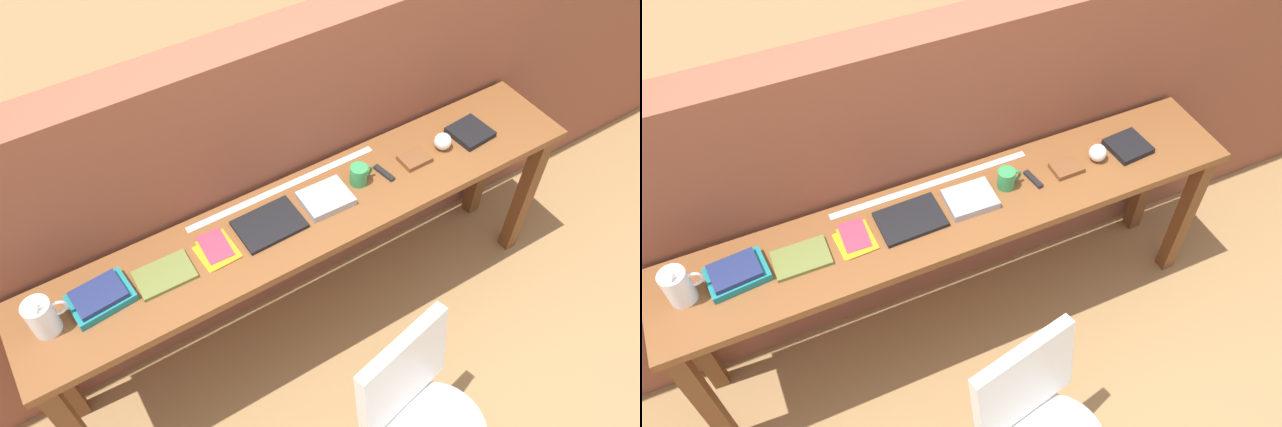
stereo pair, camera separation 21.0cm
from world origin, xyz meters
TOP-DOWN VIEW (x-y plane):
  - ground_plane at (0.00, 0.00)m, footprint 40.00×40.00m
  - brick_wall_back at (0.00, 0.64)m, footprint 6.00×0.20m
  - sideboard at (0.00, 0.30)m, footprint 2.50×0.44m
  - chair_white_moulded at (-0.03, -0.54)m, footprint 0.52×0.53m
  - pitcher_white at (-1.09, 0.32)m, footprint 0.14×0.10m
  - book_stack_leftmost at (-0.90, 0.33)m, footprint 0.24×0.18m
  - magazine_cycling at (-0.66, 0.31)m, footprint 0.22×0.15m
  - pamphlet_pile_colourful at (-0.44, 0.32)m, footprint 0.15×0.19m
  - book_open_centre at (-0.20, 0.32)m, footprint 0.27×0.20m
  - book_grey_hardcover at (0.07, 0.31)m, footprint 0.21×0.17m
  - mug at (0.24, 0.33)m, footprint 0.11×0.08m
  - multitool_folded at (0.36, 0.31)m, footprint 0.04×0.11m
  - leather_journal_brown at (0.53, 0.30)m, footprint 0.13×0.10m
  - sports_ball_small at (0.68, 0.30)m, footprint 0.08×0.08m
  - book_repair_rightmost at (0.85, 0.31)m, footprint 0.18×0.18m
  - ruler_metal_back_edge at (-0.05, 0.47)m, footprint 0.90×0.03m

SIDE VIEW (x-z plane):
  - ground_plane at x=0.00m, z-range 0.00..0.00m
  - chair_white_moulded at x=-0.03m, z-range 0.08..0.97m
  - sideboard at x=0.00m, z-range 0.30..1.18m
  - brick_wall_back at x=0.00m, z-range 0.00..1.53m
  - ruler_metal_back_edge at x=-0.05m, z-range 0.88..0.88m
  - pamphlet_pile_colourful at x=-0.44m, z-range 0.88..0.89m
  - multitool_folded at x=0.36m, z-range 0.88..0.90m
  - magazine_cycling at x=-0.66m, z-range 0.88..0.90m
  - book_open_centre at x=-0.20m, z-range 0.88..0.90m
  - leather_journal_brown at x=0.53m, z-range 0.88..0.90m
  - book_repair_rightmost at x=0.85m, z-range 0.88..0.91m
  - book_grey_hardcover at x=0.07m, z-range 0.88..0.91m
  - book_stack_leftmost at x=-0.90m, z-range 0.88..0.93m
  - sports_ball_small at x=0.68m, z-range 0.88..0.96m
  - mug at x=0.24m, z-range 0.88..0.97m
  - pitcher_white at x=-1.09m, z-range 0.87..1.05m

